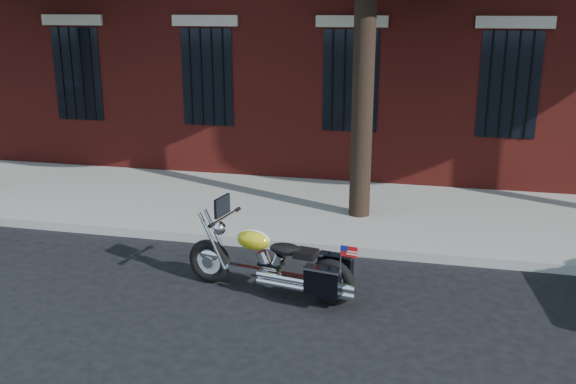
# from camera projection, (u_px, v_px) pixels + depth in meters

# --- Properties ---
(ground) EXTENTS (120.00, 120.00, 0.00)m
(ground) POSITION_uv_depth(u_px,v_px,m) (295.00, 288.00, 8.58)
(ground) COLOR black
(ground) RESTS_ON ground
(curb) EXTENTS (40.00, 0.16, 0.15)m
(curb) POSITION_uv_depth(u_px,v_px,m) (314.00, 247.00, 9.85)
(curb) COLOR gray
(curb) RESTS_ON ground
(sidewalk) EXTENTS (40.00, 3.60, 0.15)m
(sidewalk) POSITION_uv_depth(u_px,v_px,m) (334.00, 210.00, 11.61)
(sidewalk) COLOR gray
(sidewalk) RESTS_ON ground
(motorcycle) EXTENTS (2.39, 0.98, 1.25)m
(motorcycle) POSITION_uv_depth(u_px,v_px,m) (276.00, 265.00, 8.26)
(motorcycle) COLOR black
(motorcycle) RESTS_ON ground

